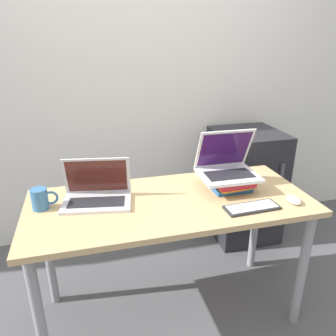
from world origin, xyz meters
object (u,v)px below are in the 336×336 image
(mug, at_px, (41,199))
(mini_fridge, at_px, (244,185))
(book_stack, at_px, (228,181))
(wireless_keyboard, at_px, (252,207))
(laptop_left, at_px, (97,193))
(laptop_on_books, at_px, (227,166))
(mouse, at_px, (294,200))

(mug, relative_size, mini_fridge, 0.15)
(book_stack, bearing_deg, wireless_keyboard, -86.58)
(laptop_left, xyz_separation_m, laptop_on_books, (0.70, -0.01, 0.08))
(book_stack, distance_m, mini_fridge, 0.83)
(mouse, relative_size, mug, 0.76)
(mouse, xyz_separation_m, mug, (-1.23, 0.26, 0.04))
(laptop_on_books, bearing_deg, mini_fridge, 52.92)
(laptop_left, height_order, laptop_on_books, laptop_on_books)
(book_stack, xyz_separation_m, mini_fridge, (0.44, 0.61, -0.35))
(mug, bearing_deg, mouse, -11.93)
(mini_fridge, bearing_deg, laptop_left, -153.01)
(mouse, height_order, mini_fridge, mini_fridge)
(laptop_left, height_order, mouse, laptop_left)
(mini_fridge, bearing_deg, laptop_on_books, -127.08)
(laptop_left, distance_m, mouse, 1.00)
(laptop_on_books, xyz_separation_m, mini_fridge, (0.45, 0.60, -0.44))
(mouse, bearing_deg, laptop_left, 164.47)
(wireless_keyboard, bearing_deg, book_stack, 93.42)
(laptop_left, bearing_deg, wireless_keyboard, -20.46)
(laptop_left, distance_m, wireless_keyboard, 0.78)
(wireless_keyboard, relative_size, mini_fridge, 0.32)
(book_stack, height_order, mug, mug)
(wireless_keyboard, distance_m, mini_fridge, 1.01)
(wireless_keyboard, bearing_deg, laptop_on_books, 95.08)
(book_stack, bearing_deg, laptop_on_books, 120.28)
(wireless_keyboard, bearing_deg, laptop_left, 159.54)
(laptop_left, bearing_deg, mouse, -15.53)
(laptop_on_books, distance_m, mouse, 0.38)
(laptop_on_books, xyz_separation_m, wireless_keyboard, (0.02, -0.26, -0.12))
(mouse, bearing_deg, laptop_on_books, 134.97)
(mouse, bearing_deg, book_stack, 135.67)
(laptop_on_books, bearing_deg, laptop_left, 179.29)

